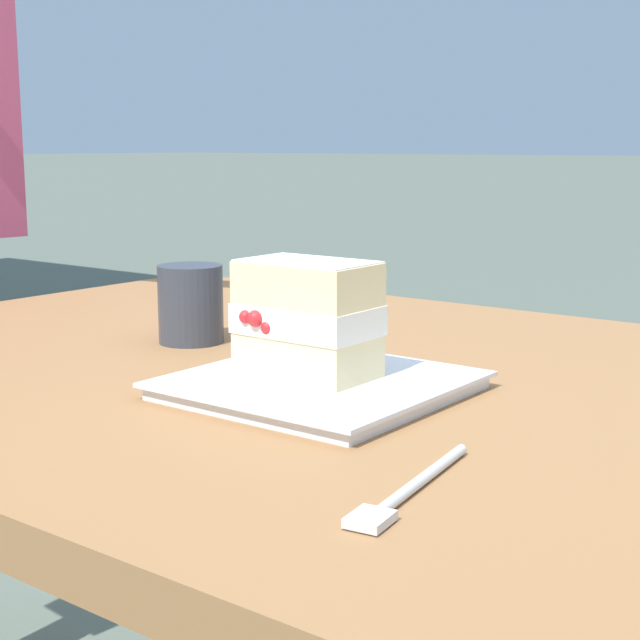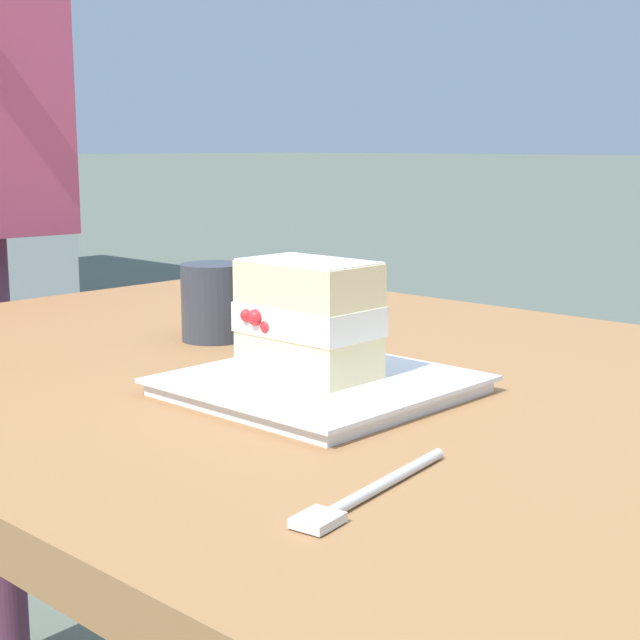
{
  "view_description": "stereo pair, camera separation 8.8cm",
  "coord_description": "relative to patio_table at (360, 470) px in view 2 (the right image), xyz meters",
  "views": [
    {
      "loc": [
        0.55,
        -0.78,
        0.97
      ],
      "look_at": [
        0.03,
        -0.09,
        0.81
      ],
      "focal_mm": 53.86,
      "sensor_mm": 36.0,
      "label": 1
    },
    {
      "loc": [
        0.62,
        -0.72,
        0.97
      ],
      "look_at": [
        0.03,
        -0.09,
        0.81
      ],
      "focal_mm": 53.86,
      "sensor_mm": 36.0,
      "label": 2
    }
  ],
  "objects": [
    {
      "name": "dessert_fork",
      "position": [
        0.23,
        -0.26,
        0.11
      ],
      "size": [
        0.04,
        0.17,
        0.01
      ],
      "color": "silver",
      "rests_on": "patio_table"
    },
    {
      "name": "dessert_plate",
      "position": [
        0.03,
        -0.09,
        0.11
      ],
      "size": [
        0.24,
        0.24,
        0.02
      ],
      "color": "white",
      "rests_on": "patio_table"
    },
    {
      "name": "cake_slice",
      "position": [
        0.01,
        -0.09,
        0.17
      ],
      "size": [
        0.13,
        0.09,
        0.11
      ],
      "color": "beige",
      "rests_on": "dessert_plate"
    },
    {
      "name": "coffee_cup",
      "position": [
        -0.24,
        0.01,
        0.15
      ],
      "size": [
        0.08,
        0.08,
        0.09
      ],
      "color": "#333842",
      "rests_on": "patio_table"
    },
    {
      "name": "patio_table",
      "position": [
        0.0,
        0.0,
        0.0
      ],
      "size": [
        1.34,
        0.89,
        0.74
      ],
      "color": "olive",
      "rests_on": "ground"
    }
  ]
}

